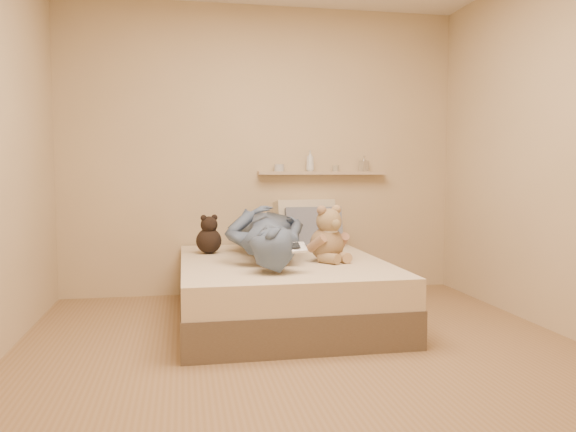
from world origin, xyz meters
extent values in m
plane|color=#8E6E49|center=(0.00, 0.00, 0.00)|extent=(3.80, 3.80, 0.00)
plane|color=#CBB289|center=(0.00, 1.90, 1.30)|extent=(3.60, 0.00, 3.60)
plane|color=#CBB289|center=(0.00, -1.90, 1.30)|extent=(3.60, 0.00, 3.60)
cube|color=brown|center=(0.00, 0.93, 0.12)|extent=(1.50, 1.90, 0.25)
cube|color=beige|center=(0.00, 0.93, 0.35)|extent=(1.48, 1.88, 0.20)
cube|color=silver|center=(-0.03, 0.33, 0.62)|extent=(0.20, 0.12, 0.06)
cube|color=black|center=(-0.03, 0.32, 0.64)|extent=(0.11, 0.06, 0.03)
sphere|color=#8D6C4D|center=(0.32, 0.79, 0.58)|extent=(0.25, 0.25, 0.25)
sphere|color=#9A8154|center=(0.33, 0.77, 0.75)|extent=(0.19, 0.19, 0.19)
sphere|color=#977452|center=(0.27, 0.75, 0.83)|extent=(0.07, 0.07, 0.07)
sphere|color=tan|center=(0.39, 0.79, 0.83)|extent=(0.07, 0.07, 0.07)
sphere|color=olive|center=(0.36, 0.69, 0.73)|extent=(0.08, 0.08, 0.08)
cylinder|color=#956D4F|center=(0.22, 0.72, 0.59)|extent=(0.16, 0.17, 0.14)
cylinder|color=#94664E|center=(0.44, 0.80, 0.59)|extent=(0.08, 0.17, 0.14)
cylinder|color=#977950|center=(0.30, 0.67, 0.49)|extent=(0.16, 0.18, 0.08)
cylinder|color=tan|center=(0.42, 0.71, 0.49)|extent=(0.10, 0.18, 0.08)
cylinder|color=beige|center=(0.33, 0.77, 0.67)|extent=(0.17, 0.17, 0.02)
sphere|color=black|center=(-0.52, 1.35, 0.55)|extent=(0.21, 0.21, 0.21)
sphere|color=black|center=(-0.52, 1.34, 0.68)|extent=(0.14, 0.14, 0.14)
sphere|color=black|center=(-0.56, 1.32, 0.74)|extent=(0.05, 0.05, 0.05)
sphere|color=black|center=(-0.47, 1.35, 0.74)|extent=(0.05, 0.05, 0.05)
cube|color=#C4B59B|center=(0.37, 1.76, 0.65)|extent=(0.58, 0.31, 0.42)
cube|color=slate|center=(0.41, 1.62, 0.62)|extent=(0.50, 0.23, 0.37)
imported|color=#414F66|center=(-0.10, 1.08, 0.65)|extent=(0.77, 1.74, 0.40)
cube|color=tan|center=(0.55, 1.84, 1.10)|extent=(1.20, 0.12, 0.03)
cylinder|color=#B3B7BC|center=(0.14, 1.84, 1.15)|extent=(0.09, 0.09, 0.06)
imported|color=silver|center=(0.43, 1.84, 1.21)|extent=(0.08, 0.08, 0.19)
cylinder|color=#AAA692|center=(0.67, 1.84, 1.14)|extent=(0.06, 0.06, 0.06)
imported|color=silver|center=(0.95, 1.84, 1.19)|extent=(0.09, 0.09, 0.15)
camera|label=1|loc=(-0.73, -3.20, 1.10)|focal=35.00mm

